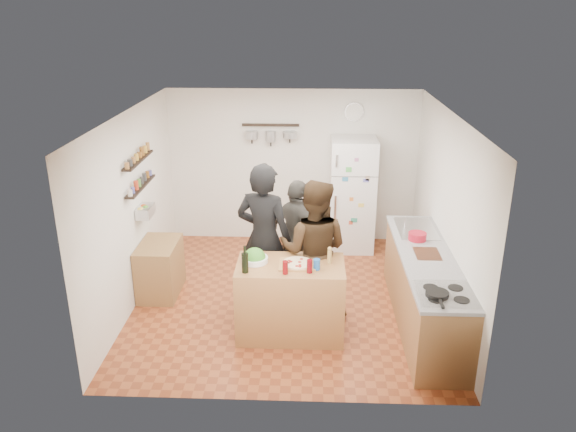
{
  "coord_description": "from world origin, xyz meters",
  "views": [
    {
      "loc": [
        0.28,
        -6.7,
        3.73
      ],
      "look_at": [
        0.0,
        0.1,
        1.15
      ],
      "focal_mm": 35.0,
      "sensor_mm": 36.0,
      "label": 1
    }
  ],
  "objects_px": {
    "person_center": "(314,250)",
    "counter_run": "(425,290)",
    "pepper_mill": "(330,257)",
    "prep_island": "(290,299)",
    "fridge": "(352,195)",
    "salad_bowl": "(255,259)",
    "salt_canister": "(317,264)",
    "red_bowl": "(417,236)",
    "wall_clock": "(354,112)",
    "wine_bottle": "(245,263)",
    "person_left": "(264,239)",
    "person_back": "(297,237)",
    "side_table": "(160,268)",
    "skillet": "(437,294)"
  },
  "relations": [
    {
      "from": "red_bowl",
      "to": "fridge",
      "type": "distance_m",
      "value": 1.96
    },
    {
      "from": "red_bowl",
      "to": "wall_clock",
      "type": "relative_size",
      "value": 0.76
    },
    {
      "from": "salt_canister",
      "to": "person_left",
      "type": "distance_m",
      "value": 0.96
    },
    {
      "from": "skillet",
      "to": "person_left",
      "type": "bearing_deg",
      "value": 145.74
    },
    {
      "from": "prep_island",
      "to": "counter_run",
      "type": "relative_size",
      "value": 0.48
    },
    {
      "from": "salad_bowl",
      "to": "counter_run",
      "type": "bearing_deg",
      "value": 6.75
    },
    {
      "from": "pepper_mill",
      "to": "person_center",
      "type": "xyz_separation_m",
      "value": [
        -0.18,
        0.37,
        -0.09
      ]
    },
    {
      "from": "skillet",
      "to": "wine_bottle",
      "type": "bearing_deg",
      "value": 166.66
    },
    {
      "from": "skillet",
      "to": "salt_canister",
      "type": "bearing_deg",
      "value": 154.72
    },
    {
      "from": "pepper_mill",
      "to": "wine_bottle",
      "type": "bearing_deg",
      "value": -164.13
    },
    {
      "from": "red_bowl",
      "to": "person_back",
      "type": "bearing_deg",
      "value": 168.31
    },
    {
      "from": "skillet",
      "to": "red_bowl",
      "type": "xyz_separation_m",
      "value": [
        0.05,
        1.46,
        0.02
      ]
    },
    {
      "from": "person_center",
      "to": "fridge",
      "type": "height_order",
      "value": "person_center"
    },
    {
      "from": "pepper_mill",
      "to": "wall_clock",
      "type": "height_order",
      "value": "wall_clock"
    },
    {
      "from": "prep_island",
      "to": "fridge",
      "type": "height_order",
      "value": "fridge"
    },
    {
      "from": "person_left",
      "to": "side_table",
      "type": "height_order",
      "value": "person_left"
    },
    {
      "from": "wine_bottle",
      "to": "pepper_mill",
      "type": "relative_size",
      "value": 1.42
    },
    {
      "from": "prep_island",
      "to": "person_back",
      "type": "xyz_separation_m",
      "value": [
        0.05,
        1.08,
        0.34
      ]
    },
    {
      "from": "pepper_mill",
      "to": "salt_canister",
      "type": "xyz_separation_m",
      "value": [
        -0.15,
        -0.17,
        -0.02
      ]
    },
    {
      "from": "salt_canister",
      "to": "red_bowl",
      "type": "xyz_separation_m",
      "value": [
        1.28,
        0.88,
        -0.0
      ]
    },
    {
      "from": "person_center",
      "to": "counter_run",
      "type": "height_order",
      "value": "person_center"
    },
    {
      "from": "red_bowl",
      "to": "wall_clock",
      "type": "height_order",
      "value": "wall_clock"
    },
    {
      "from": "red_bowl",
      "to": "side_table",
      "type": "height_order",
      "value": "red_bowl"
    },
    {
      "from": "salad_bowl",
      "to": "fridge",
      "type": "distance_m",
      "value": 2.86
    },
    {
      "from": "person_left",
      "to": "person_back",
      "type": "bearing_deg",
      "value": -111.72
    },
    {
      "from": "wine_bottle",
      "to": "pepper_mill",
      "type": "height_order",
      "value": "wine_bottle"
    },
    {
      "from": "person_back",
      "to": "wall_clock",
      "type": "xyz_separation_m",
      "value": [
        0.83,
        1.85,
        1.36
      ]
    },
    {
      "from": "wine_bottle",
      "to": "salt_canister",
      "type": "height_order",
      "value": "wine_bottle"
    },
    {
      "from": "red_bowl",
      "to": "counter_run",
      "type": "bearing_deg",
      "value": -83.91
    },
    {
      "from": "person_back",
      "to": "side_table",
      "type": "relative_size",
      "value": 1.99
    },
    {
      "from": "pepper_mill",
      "to": "skillet",
      "type": "xyz_separation_m",
      "value": [
        1.08,
        -0.75,
        -0.05
      ]
    },
    {
      "from": "wall_clock",
      "to": "side_table",
      "type": "distance_m",
      "value": 3.79
    },
    {
      "from": "prep_island",
      "to": "skillet",
      "type": "xyz_separation_m",
      "value": [
        1.53,
        -0.7,
        0.49
      ]
    },
    {
      "from": "wine_bottle",
      "to": "skillet",
      "type": "relative_size",
      "value": 0.96
    },
    {
      "from": "prep_island",
      "to": "red_bowl",
      "type": "height_order",
      "value": "red_bowl"
    },
    {
      "from": "wine_bottle",
      "to": "person_left",
      "type": "relative_size",
      "value": 0.12
    },
    {
      "from": "prep_island",
      "to": "side_table",
      "type": "bearing_deg",
      "value": 152.65
    },
    {
      "from": "prep_island",
      "to": "wall_clock",
      "type": "relative_size",
      "value": 4.17
    },
    {
      "from": "salad_bowl",
      "to": "wine_bottle",
      "type": "bearing_deg",
      "value": -106.5
    },
    {
      "from": "salad_bowl",
      "to": "salt_canister",
      "type": "height_order",
      "value": "salt_canister"
    },
    {
      "from": "red_bowl",
      "to": "fridge",
      "type": "height_order",
      "value": "fridge"
    },
    {
      "from": "salt_canister",
      "to": "person_back",
      "type": "xyz_separation_m",
      "value": [
        -0.25,
        1.2,
        -0.18
      ]
    },
    {
      "from": "skillet",
      "to": "fridge",
      "type": "xyz_separation_m",
      "value": [
        -0.65,
        3.3,
        -0.04
      ]
    },
    {
      "from": "red_bowl",
      "to": "salad_bowl",
      "type": "bearing_deg",
      "value": -160.43
    },
    {
      "from": "skillet",
      "to": "counter_run",
      "type": "bearing_deg",
      "value": 84.26
    },
    {
      "from": "counter_run",
      "to": "pepper_mill",
      "type": "bearing_deg",
      "value": -168.39
    },
    {
      "from": "salt_canister",
      "to": "person_left",
      "type": "height_order",
      "value": "person_left"
    },
    {
      "from": "pepper_mill",
      "to": "salt_canister",
      "type": "height_order",
      "value": "pepper_mill"
    },
    {
      "from": "person_center",
      "to": "pepper_mill",
      "type": "bearing_deg",
      "value": 127.53
    },
    {
      "from": "salad_bowl",
      "to": "wine_bottle",
      "type": "relative_size",
      "value": 1.35
    }
  ]
}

